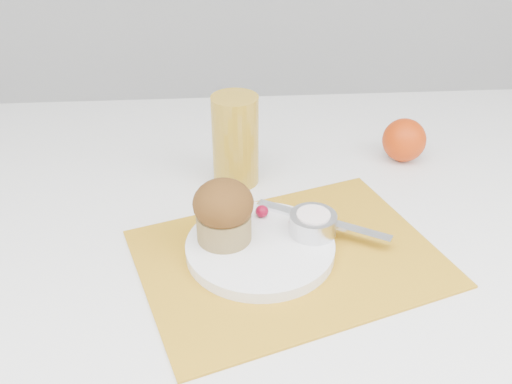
{
  "coord_description": "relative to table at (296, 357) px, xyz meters",
  "views": [
    {
      "loc": [
        -0.13,
        -0.7,
        1.24
      ],
      "look_at": [
        -0.08,
        -0.02,
        0.8
      ],
      "focal_mm": 40.0,
      "sensor_mm": 36.0,
      "label": 1
    }
  ],
  "objects": [
    {
      "name": "orange",
      "position": [
        0.18,
        0.1,
        0.41
      ],
      "size": [
        0.07,
        0.07,
        0.07
      ],
      "primitive_type": "sphere",
      "color": "#C93907",
      "rests_on": "table"
    },
    {
      "name": "juice_glass",
      "position": [
        -0.11,
        0.05,
        0.45
      ],
      "size": [
        0.09,
        0.09,
        0.15
      ],
      "primitive_type": "cylinder",
      "rotation": [
        0.0,
        0.0,
        0.26
      ],
      "color": "#B98F22",
      "rests_on": "table"
    },
    {
      "name": "raspberry_far",
      "position": [
        -0.03,
        -0.11,
        0.4
      ],
      "size": [
        0.02,
        0.02,
        0.02
      ],
      "primitive_type": "ellipsoid",
      "color": "#52020E",
      "rests_on": "plate"
    },
    {
      "name": "cream",
      "position": [
        -0.01,
        -0.13,
        0.42
      ],
      "size": [
        0.06,
        0.06,
        0.01
      ],
      "primitive_type": "cylinder",
      "rotation": [
        0.0,
        0.0,
        0.24
      ],
      "color": "white",
      "rests_on": "ramekin"
    },
    {
      "name": "butter_knife",
      "position": [
        0.01,
        -0.1,
        0.4
      ],
      "size": [
        0.18,
        0.12,
        0.01
      ],
      "primitive_type": "cube",
      "rotation": [
        0.0,
        0.0,
        -0.54
      ],
      "color": "silver",
      "rests_on": "plate"
    },
    {
      "name": "ramekin",
      "position": [
        -0.01,
        -0.13,
        0.41
      ],
      "size": [
        0.08,
        0.08,
        0.03
      ],
      "primitive_type": "cylinder",
      "rotation": [
        0.0,
        0.0,
        0.36
      ],
      "color": "silver",
      "rests_on": "plate"
    },
    {
      "name": "plate",
      "position": [
        -0.08,
        -0.15,
        0.39
      ],
      "size": [
        0.25,
        0.25,
        0.02
      ],
      "primitive_type": "cylinder",
      "rotation": [
        0.0,
        0.0,
        -0.25
      ],
      "color": "white",
      "rests_on": "placemat"
    },
    {
      "name": "table",
      "position": [
        0.0,
        0.0,
        0.0
      ],
      "size": [
        1.2,
        0.8,
        0.75
      ],
      "primitive_type": "cube",
      "color": "white",
      "rests_on": "ground"
    },
    {
      "name": "muffin",
      "position": [
        -0.13,
        -0.13,
        0.44
      ],
      "size": [
        0.09,
        0.09,
        0.09
      ],
      "color": "#997F4A",
      "rests_on": "plate"
    },
    {
      "name": "raspberry_near",
      "position": [
        -0.08,
        -0.08,
        0.4
      ],
      "size": [
        0.02,
        0.02,
        0.02
      ],
      "primitive_type": "ellipsoid",
      "color": "#5F0216",
      "rests_on": "plate"
    },
    {
      "name": "placemat",
      "position": [
        -0.05,
        -0.16,
        0.38
      ],
      "size": [
        0.46,
        0.4,
        0.0
      ],
      "primitive_type": "cube",
      "rotation": [
        0.0,
        0.0,
        0.32
      ],
      "color": "orange",
      "rests_on": "table"
    }
  ]
}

